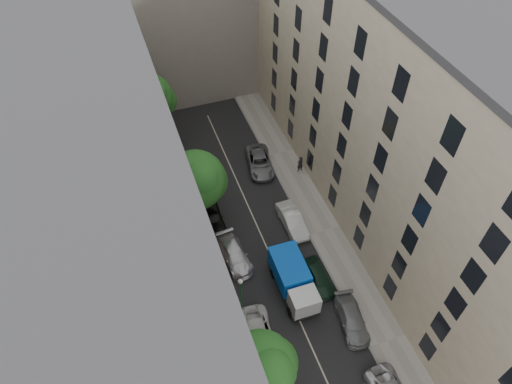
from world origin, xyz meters
name	(u,v)px	position (x,y,z in m)	size (l,w,h in m)	color
ground	(267,248)	(0.00, 0.00, 0.00)	(120.00, 120.00, 0.00)	#4C4C49
road_surface	(267,248)	(0.00, 0.00, 0.01)	(8.00, 44.00, 0.02)	black
sidewalk_left	(206,265)	(-5.50, 0.00, 0.07)	(3.00, 44.00, 0.15)	gray
sidewalk_right	(324,231)	(5.50, 0.00, 0.07)	(3.00, 44.00, 0.15)	gray
building_left	(113,204)	(-11.00, 0.00, 10.00)	(8.00, 44.00, 20.00)	#454240
building_right	(403,133)	(11.00, 0.00, 10.00)	(8.00, 44.00, 20.00)	#BEB094
building_endcap	(182,9)	(0.00, 28.00, 9.00)	(18.00, 12.00, 18.00)	gray
tarp_truck	(293,279)	(0.51, -4.52, 1.47)	(2.42, 5.81, 2.67)	black
car_left_2	(258,337)	(-3.60, -7.80, 0.71)	(2.35, 5.11, 1.42)	silver
car_left_3	(235,255)	(-3.01, -0.20, 0.69)	(1.93, 4.75, 1.38)	#BBBAC0
car_left_4	(213,216)	(-3.60, 4.49, 0.70)	(1.66, 4.13, 1.41)	black
car_left_5	(208,181)	(-2.80, 9.00, 0.66)	(1.41, 4.03, 1.33)	black
car_right_1	(352,320)	(3.60, -8.80, 0.65)	(1.82, 4.48, 1.30)	slate
car_right_2	(319,277)	(2.80, -4.60, 0.69)	(1.62, 4.03, 1.37)	black
car_right_3	(292,220)	(3.01, 1.60, 0.74)	(1.58, 4.52, 1.49)	silver
car_right_4	(260,162)	(2.80, 9.80, 0.71)	(2.37, 5.14, 1.43)	slate
tree_near	(262,369)	(-4.82, -11.98, 5.73)	(4.79, 4.43, 8.21)	#382619
tree_mid	(197,182)	(-4.52, 4.89, 5.13)	(5.40, 5.15, 7.72)	#382619
tree_far	(152,98)	(-6.00, 16.79, 5.87)	(4.80, 4.44, 8.38)	#382619
lamp_post	(241,296)	(-4.20, -5.84, 3.75)	(0.36, 0.36, 5.75)	#1A5D2B
pedestrian	(300,164)	(6.40, 7.84, 1.08)	(0.68, 0.45, 1.87)	black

